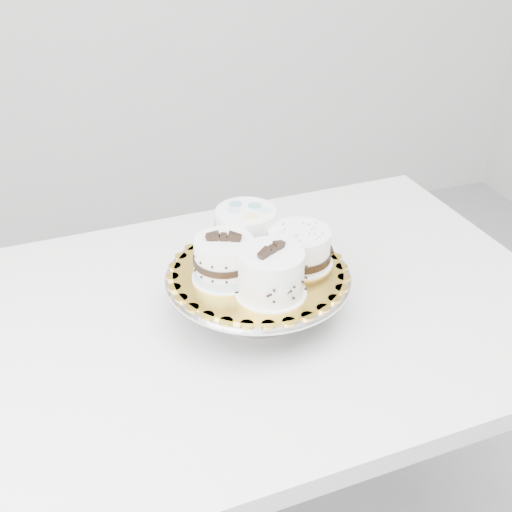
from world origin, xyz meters
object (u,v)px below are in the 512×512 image
object	(u,v)px
table	(249,342)
cake_swirl	(271,274)
cake_board	(258,272)
cake_ribbon	(300,248)
cake_banded	(224,261)
cake_dots	(246,230)
cake_stand	(258,286)

from	to	relation	value
table	cake_swirl	world-z (taller)	cake_swirl
cake_board	cake_ribbon	bearing A→B (deg)	3.06
cake_swirl	cake_banded	bearing A→B (deg)	101.67
cake_banded	cake_dots	distance (m)	0.10
cake_stand	cake_dots	bearing A→B (deg)	87.62
table	cake_banded	xyz separation A→B (m)	(-0.05, -0.02, 0.21)
cake_banded	cake_dots	bearing A→B (deg)	72.87
cake_banded	table	bearing A→B (deg)	44.24
cake_swirl	cake_banded	size ratio (longest dim) A/B	1.11
cake_ribbon	cake_board	bearing A→B (deg)	-172.67
cake_dots	cake_board	bearing A→B (deg)	-117.37
cake_ribbon	table	bearing A→B (deg)	174.75
cake_board	cake_dots	size ratio (longest dim) A/B	2.04
cake_swirl	cake_dots	world-z (taller)	cake_swirl
table	cake_dots	size ratio (longest dim) A/B	8.25
cake_swirl	cake_ribbon	xyz separation A→B (m)	(0.08, 0.07, -0.01)
cake_stand	cake_dots	xyz separation A→B (m)	(0.00, 0.08, 0.07)
table	cake_swirl	distance (m)	0.23
cake_swirl	cake_banded	world-z (taller)	cake_swirl
cake_dots	cake_swirl	bearing A→B (deg)	-116.79
cake_ribbon	cake_banded	bearing A→B (deg)	-173.92
cake_board	cake_stand	bearing A→B (deg)	97.13
cake_board	cake_swirl	world-z (taller)	cake_swirl
cake_banded	cake_dots	world-z (taller)	cake_banded
cake_banded	cake_stand	bearing A→B (deg)	22.55
cake_banded	cake_dots	xyz separation A→B (m)	(0.06, 0.08, 0.01)
cake_stand	cake_banded	xyz separation A→B (m)	(-0.06, -0.00, 0.07)
cake_board	cake_banded	distance (m)	0.07
cake_banded	cake_ribbon	size ratio (longest dim) A/B	1.04
cake_stand	cake_swirl	world-z (taller)	cake_swirl
cake_board	cake_swirl	distance (m)	0.08
cake_stand	cake_ribbon	bearing A→B (deg)	3.06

